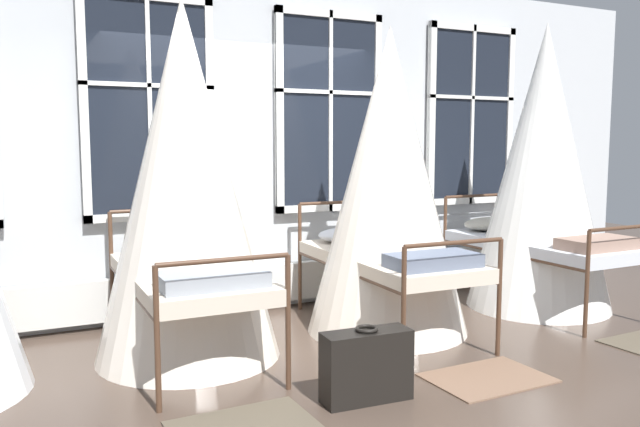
% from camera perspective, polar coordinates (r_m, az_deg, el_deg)
% --- Properties ---
extents(ground, '(17.38, 17.38, 0.00)m').
position_cam_1_polar(ground, '(5.29, -2.70, -11.16)').
color(ground, '#4C3D33').
extents(back_wall_with_windows, '(9.69, 0.10, 3.20)m').
position_cam_1_polar(back_wall_with_windows, '(6.08, -6.95, 6.36)').
color(back_wall_with_windows, silver).
rests_on(back_wall_with_windows, ground).
extents(window_bank, '(6.34, 0.10, 2.78)m').
position_cam_1_polar(window_bank, '(5.99, -6.53, 2.30)').
color(window_bank, black).
rests_on(window_bank, ground).
extents(cot_second, '(1.35, 1.89, 2.62)m').
position_cam_1_polar(cot_second, '(4.78, -11.86, 2.46)').
color(cot_second, '#4C3323').
rests_on(cot_second, ground).
extents(cot_third, '(1.35, 1.91, 2.53)m').
position_cam_1_polar(cot_third, '(5.38, 6.08, 2.50)').
color(cot_third, '#4C3323').
rests_on(cot_third, ground).
extents(cot_fourth, '(1.35, 1.90, 2.70)m').
position_cam_1_polar(cot_fourth, '(6.49, 19.10, 3.58)').
color(cot_fourth, '#4C3323').
rests_on(cot_fourth, ground).
extents(rug_third, '(0.81, 0.58, 0.01)m').
position_cam_1_polar(rug_third, '(4.63, 14.64, -13.93)').
color(rug_third, brown).
rests_on(rug_third, ground).
extents(suitcase_dark, '(0.57, 0.24, 0.47)m').
position_cam_1_polar(suitcase_dark, '(4.07, 4.14, -13.31)').
color(suitcase_dark, black).
rests_on(suitcase_dark, ground).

